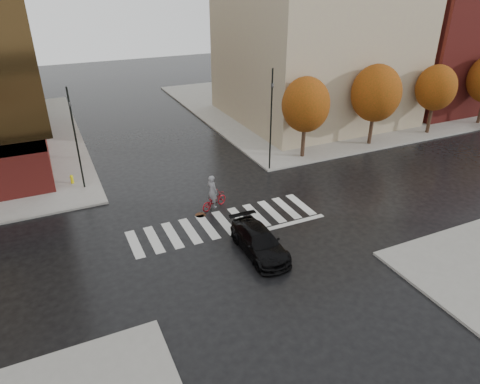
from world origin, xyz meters
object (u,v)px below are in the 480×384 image
object	(u,v)px
traffic_light_nw	(75,133)
fire_hydrant	(72,179)
sedan	(259,242)
traffic_light_ne	(271,113)
cyclist	(213,197)

from	to	relation	value
traffic_light_nw	fire_hydrant	xyz separation A→B (m)	(-0.71, 1.00, -3.66)
traffic_light_nw	sedan	bearing A→B (deg)	18.14
sedan	traffic_light_ne	size ratio (longest dim) A/B	0.62
cyclist	fire_hydrant	world-z (taller)	cyclist
sedan	traffic_light_nw	bearing A→B (deg)	122.68
cyclist	traffic_light_ne	world-z (taller)	traffic_light_ne
fire_hydrant	sedan	bearing A→B (deg)	-57.71
traffic_light_ne	fire_hydrant	world-z (taller)	traffic_light_ne
sedan	traffic_light_nw	distance (m)	14.79
sedan	traffic_light_nw	world-z (taller)	traffic_light_nw
cyclist	traffic_light_ne	bearing A→B (deg)	-81.41
sedan	cyclist	bearing A→B (deg)	94.55
traffic_light_nw	fire_hydrant	bearing A→B (deg)	-158.64
sedan	traffic_light_ne	bearing A→B (deg)	59.19
traffic_light_ne	fire_hydrant	size ratio (longest dim) A/B	11.82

